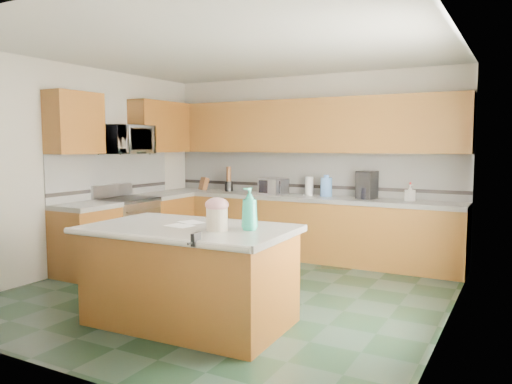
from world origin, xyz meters
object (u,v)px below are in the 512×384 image
Objects in this scene: soap_bottle_island at (250,209)px; coffee_maker at (367,185)px; treat_jar at (217,219)px; knife_block at (204,184)px; toaster_oven at (273,186)px; island_top at (190,229)px; island_base at (190,278)px.

soap_bottle_island is 0.98× the size of coffee_maker.
knife_block reaches higher than treat_jar.
soap_bottle_island is (0.24, 0.16, 0.09)m from treat_jar.
soap_bottle_island is at bearing -31.02° from knife_block.
island_top is at bearing -57.46° from toaster_oven.
island_base is at bearing 161.93° from treat_jar.
coffee_maker is (1.44, 0.03, 0.08)m from toaster_oven.
island_base is 3.25m from coffee_maker.
coffee_maker reaches higher than treat_jar.
island_top is 0.64m from soap_bottle_island.
island_top is at bearing -38.97° from knife_block.
treat_jar is 0.49× the size of toaster_oven.
knife_block is (-2.53, 2.98, -0.08)m from soap_bottle_island.
toaster_oven is at bearing 18.58° from knife_block.
soap_bottle_island is 3.23m from toaster_oven.
island_top is 3.13m from toaster_oven.
island_base is at bearing -38.97° from knife_block.
knife_block is at bearing 120.83° from treat_jar.
island_top is 4.70× the size of toaster_oven.
island_base is 3.18m from toaster_oven.
soap_bottle_island is 3.01m from coffee_maker.
island_top reaches higher than island_base.
soap_bottle_island reaches higher than island_top.
coffee_maker is (2.72, 0.03, 0.09)m from knife_block.
island_base is 3.67m from knife_block.
island_base is at bearing -156.47° from soap_bottle_island.
island_base is at bearing 177.84° from island_top.
toaster_oven reaches higher than island_base.
island_top is (0.00, 0.00, 0.46)m from island_base.
treat_jar is at bearing -35.20° from knife_block.
coffee_maker is at bearing 19.21° from knife_block.
knife_block reaches higher than island_top.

